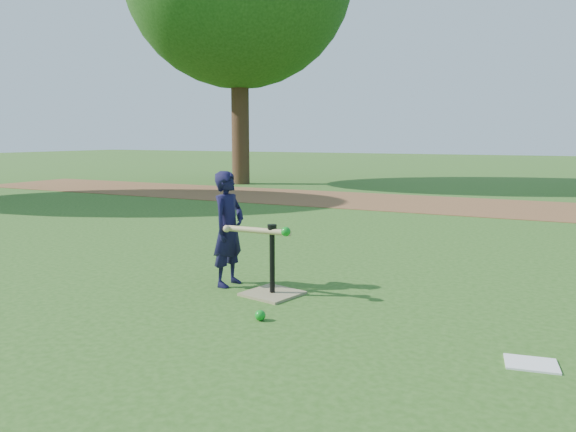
% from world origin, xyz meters
% --- Properties ---
extents(ground, '(80.00, 80.00, 0.00)m').
position_xyz_m(ground, '(0.00, 0.00, 0.00)').
color(ground, '#285116').
rests_on(ground, ground).
extents(dirt_strip, '(24.00, 3.00, 0.01)m').
position_xyz_m(dirt_strip, '(0.00, 7.50, 0.01)').
color(dirt_strip, brown).
rests_on(dirt_strip, ground).
extents(child, '(0.26, 0.39, 1.05)m').
position_xyz_m(child, '(-0.24, 0.43, 0.52)').
color(child, black).
rests_on(child, ground).
extents(wiffle_ball_ground, '(0.08, 0.08, 0.08)m').
position_xyz_m(wiffle_ball_ground, '(0.51, -0.31, 0.04)').
color(wiffle_ball_ground, '#0C8E1B').
rests_on(wiffle_ball_ground, ground).
extents(clipboard, '(0.33, 0.28, 0.01)m').
position_xyz_m(clipboard, '(2.37, -0.29, 0.01)').
color(clipboard, white).
rests_on(clipboard, ground).
extents(batting_tee, '(0.51, 0.51, 0.61)m').
position_xyz_m(batting_tee, '(0.27, 0.33, 0.11)').
color(batting_tee, '#8F825B').
rests_on(batting_tee, ground).
extents(swing_action, '(0.65, 0.11, 0.09)m').
position_xyz_m(swing_action, '(0.17, 0.30, 0.56)').
color(swing_action, tan).
rests_on(swing_action, ground).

